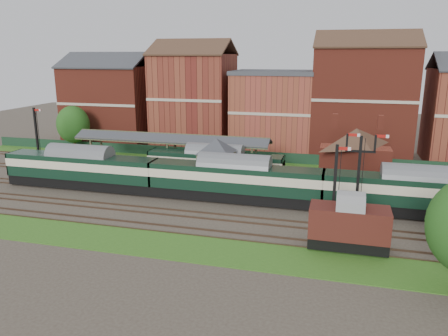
% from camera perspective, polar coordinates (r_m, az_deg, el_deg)
% --- Properties ---
extents(ground, '(160.00, 160.00, 0.00)m').
position_cam_1_polar(ground, '(45.96, 1.50, -4.38)').
color(ground, '#473D33').
rests_on(ground, ground).
extents(grass_back, '(90.00, 4.50, 0.06)m').
position_cam_1_polar(grass_back, '(60.99, 5.03, 0.40)').
color(grass_back, '#2D6619').
rests_on(grass_back, ground).
extents(grass_front, '(90.00, 5.00, 0.06)m').
position_cam_1_polar(grass_front, '(35.23, -3.16, -10.47)').
color(grass_front, '#2D6619').
rests_on(grass_front, ground).
extents(fence, '(90.00, 0.12, 1.50)m').
position_cam_1_polar(fence, '(62.74, 5.37, 1.47)').
color(fence, '#193823').
rests_on(fence, ground).
extents(platform, '(55.00, 3.40, 1.00)m').
position_cam_1_polar(platform, '(56.06, -1.12, -0.33)').
color(platform, '#2D2D2D').
rests_on(platform, ground).
extents(signal_box, '(5.40, 5.40, 6.00)m').
position_cam_1_polar(signal_box, '(48.81, -1.00, 0.67)').
color(signal_box, '#5E6B4C').
rests_on(signal_box, ground).
extents(brick_hut, '(3.20, 2.64, 2.94)m').
position_cam_1_polar(brick_hut, '(47.83, 8.27, -2.26)').
color(brick_hut, maroon).
rests_on(brick_hut, ground).
extents(station_building, '(8.10, 8.10, 5.90)m').
position_cam_1_polar(station_building, '(53.20, 16.75, 2.06)').
color(station_building, maroon).
rests_on(station_building, platform).
extents(canopy, '(26.00, 3.89, 4.08)m').
position_cam_1_polar(canopy, '(57.09, -6.95, 4.04)').
color(canopy, '#4B5233').
rests_on(canopy, platform).
extents(semaphore_bracket, '(3.60, 0.25, 8.18)m').
position_cam_1_polar(semaphore_bracket, '(41.13, 17.22, -0.59)').
color(semaphore_bracket, black).
rests_on(semaphore_bracket, ground).
extents(semaphore_platform_end, '(1.23, 0.25, 8.00)m').
position_cam_1_polar(semaphore_platform_end, '(65.19, -23.25, 3.89)').
color(semaphore_platform_end, black).
rests_on(semaphore_platform_end, ground).
extents(semaphore_siding, '(1.23, 0.25, 8.00)m').
position_cam_1_polar(semaphore_siding, '(36.88, 14.25, -2.87)').
color(semaphore_siding, black).
rests_on(semaphore_siding, ground).
extents(town_backdrop, '(69.00, 10.00, 16.00)m').
position_cam_1_polar(town_backdrop, '(68.51, 6.36, 7.86)').
color(town_backdrop, maroon).
rests_on(town_backdrop, ground).
extents(dmu_train, '(54.00, 2.84, 4.15)m').
position_cam_1_polar(dmu_train, '(45.26, 1.36, -1.46)').
color(dmu_train, black).
rests_on(dmu_train, ground).
extents(platform_railcar, '(16.49, 2.60, 3.80)m').
position_cam_1_polar(platform_railcar, '(52.37, -1.19, 0.56)').
color(platform_railcar, black).
rests_on(platform_railcar, ground).
extents(goods_van_a, '(6.08, 2.64, 3.69)m').
position_cam_1_polar(goods_van_a, '(35.68, 15.99, -7.10)').
color(goods_van_a, black).
rests_on(goods_van_a, ground).
extents(tree_back, '(5.01, 5.01, 7.33)m').
position_cam_1_polar(tree_back, '(71.90, -19.11, 5.40)').
color(tree_back, '#382619').
rests_on(tree_back, ground).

